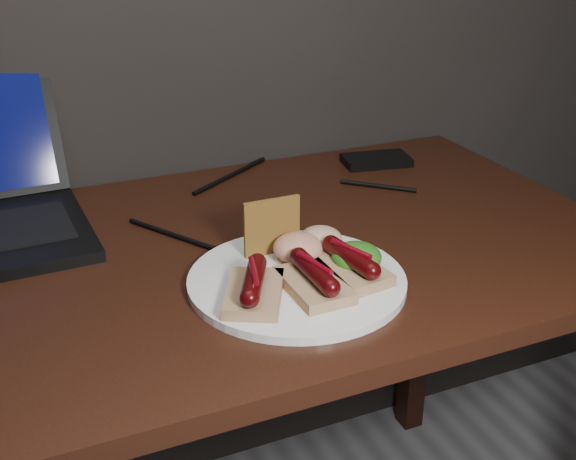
% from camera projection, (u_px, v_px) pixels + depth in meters
% --- Properties ---
extents(desk, '(1.40, 0.70, 0.75)m').
position_uv_depth(desk, '(181.00, 311.00, 1.10)').
color(desk, black).
rests_on(desk, ground).
extents(hard_drive, '(0.14, 0.10, 0.02)m').
position_uv_depth(hard_drive, '(376.00, 160.00, 1.43)').
color(hard_drive, black).
rests_on(hard_drive, desk).
extents(desk_cables, '(0.98, 0.39, 0.01)m').
position_uv_depth(desk_cables, '(159.00, 219.00, 1.18)').
color(desk_cables, black).
rests_on(desk_cables, desk).
extents(plate, '(0.38, 0.38, 0.01)m').
position_uv_depth(plate, '(297.00, 281.00, 0.99)').
color(plate, white).
rests_on(plate, desk).
extents(bread_sausage_left, '(0.11, 0.13, 0.04)m').
position_uv_depth(bread_sausage_left, '(254.00, 287.00, 0.93)').
color(bread_sausage_left, tan).
rests_on(bread_sausage_left, plate).
extents(bread_sausage_center, '(0.07, 0.12, 0.04)m').
position_uv_depth(bread_sausage_center, '(314.00, 279.00, 0.95)').
color(bread_sausage_center, tan).
rests_on(bread_sausage_center, plate).
extents(bread_sausage_right, '(0.08, 0.12, 0.04)m').
position_uv_depth(bread_sausage_right, '(350.00, 264.00, 0.99)').
color(bread_sausage_right, tan).
rests_on(bread_sausage_right, plate).
extents(crispbread, '(0.09, 0.01, 0.08)m').
position_uv_depth(crispbread, '(272.00, 226.00, 1.04)').
color(crispbread, '#A37B2C').
rests_on(crispbread, plate).
extents(salad_greens, '(0.07, 0.07, 0.04)m').
position_uv_depth(salad_greens, '(357.00, 257.00, 1.00)').
color(salad_greens, '#1E5911').
rests_on(salad_greens, plate).
extents(salsa_mound, '(0.07, 0.07, 0.04)m').
position_uv_depth(salsa_mound, '(298.00, 248.00, 1.03)').
color(salsa_mound, '#AA1114').
rests_on(salsa_mound, plate).
extents(coleslaw_mound, '(0.06, 0.06, 0.04)m').
position_uv_depth(coleslaw_mound, '(321.00, 239.00, 1.06)').
color(coleslaw_mound, beige).
rests_on(coleslaw_mound, plate).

